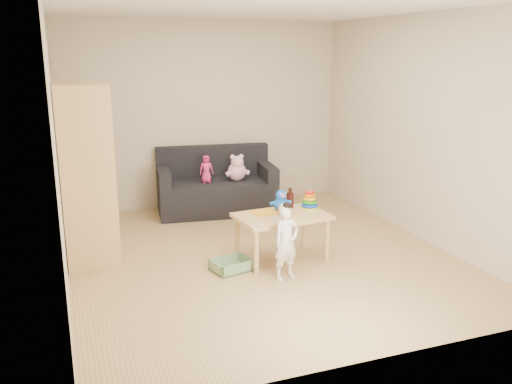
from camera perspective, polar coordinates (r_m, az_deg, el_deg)
name	(u,v)px	position (r m, az deg, el deg)	size (l,w,h in m)	color
room	(260,138)	(5.66, 0.40, 5.73)	(4.50, 4.50, 4.50)	tan
wardrobe	(86,172)	(6.04, -17.50, 2.05)	(0.52, 1.03, 1.86)	tan
sofa	(217,196)	(7.53, -4.16, -0.45)	(1.59, 0.80, 0.45)	black
play_table	(282,237)	(5.80, 2.74, -4.77)	(0.96, 0.60, 0.50)	#EEB582
storage_bin	(232,265)	(5.59, -2.57, -7.66)	(0.39, 0.29, 0.12)	gray
toddler	(286,243)	(5.28, 3.21, -5.39)	(0.27, 0.18, 0.74)	white
pink_bear	(237,169)	(7.44, -2.03, 2.38)	(0.27, 0.23, 0.31)	#F2B2C9
doll	(206,169)	(7.34, -5.25, 2.40)	(0.19, 0.13, 0.37)	#E92B7D
ring_stacker	(310,201)	(5.94, 5.67, -1.00)	(0.18, 0.18, 0.20)	#FFFD0D
brown_bottle	(290,200)	(5.94, 3.61, -0.81)	(0.08, 0.08, 0.22)	black
blue_plush	(281,200)	(5.83, 2.62, -0.84)	(0.20, 0.16, 0.24)	blue
wooden_figure	(279,210)	(5.67, 2.48, -1.95)	(0.04, 0.04, 0.11)	brown
yellow_book	(264,212)	(5.76, 0.90, -2.17)	(0.22, 0.22, 0.02)	#FFAC1A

